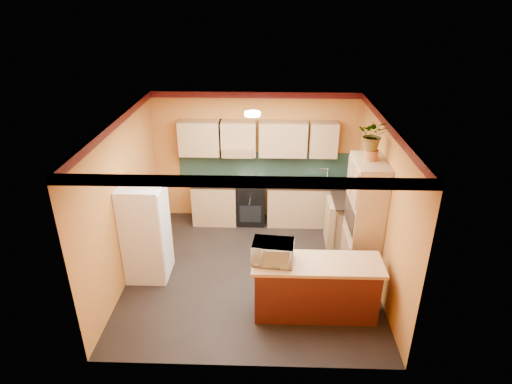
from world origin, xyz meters
TOP-DOWN VIEW (x-y plane):
  - room_shell at (0.02, 0.28)m, footprint 4.24×4.24m
  - base_cabinets_back at (0.54, 1.80)m, footprint 3.65×0.60m
  - countertop_back at (0.54, 1.80)m, footprint 3.65×0.62m
  - stove at (-0.09, 1.80)m, footprint 0.58×0.58m
  - kettle at (0.01, 1.75)m, footprint 0.22×0.22m
  - sink at (1.31, 1.80)m, footprint 0.48×0.40m
  - base_cabinets_right at (1.80, 1.01)m, footprint 0.60×0.80m
  - countertop_right at (1.80, 1.01)m, footprint 0.62×0.80m
  - fridge at (-1.75, -0.15)m, footprint 0.68×0.66m
  - pantry at (1.85, 0.01)m, footprint 0.48×0.90m
  - fern_pot at (1.85, 0.06)m, footprint 0.22×0.22m
  - fern at (1.85, 0.06)m, footprint 0.52×0.49m
  - breakfast_bar at (1.00, -1.04)m, footprint 1.80×0.55m
  - bar_top at (1.00, -1.04)m, footprint 1.90×0.65m
  - microwave at (0.35, -1.04)m, footprint 0.62×0.45m

SIDE VIEW (x-z plane):
  - base_cabinets_back at x=0.54m, z-range 0.00..0.88m
  - base_cabinets_right at x=1.80m, z-range 0.00..0.88m
  - breakfast_bar at x=1.00m, z-range 0.00..0.88m
  - stove at x=-0.09m, z-range 0.00..0.91m
  - fridge at x=-1.75m, z-range 0.00..1.70m
  - countertop_back at x=0.54m, z-range 0.88..0.92m
  - countertop_right at x=1.80m, z-range 0.88..0.92m
  - bar_top at x=1.00m, z-range 0.88..0.93m
  - sink at x=1.31m, z-range 0.92..0.95m
  - kettle at x=0.01m, z-range 0.91..1.09m
  - pantry at x=1.85m, z-range 0.00..2.10m
  - microwave at x=0.35m, z-range 0.93..1.25m
  - room_shell at x=0.02m, z-range 0.73..3.45m
  - fern_pot at x=1.85m, z-range 2.10..2.26m
  - fern at x=1.85m, z-range 2.26..2.74m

